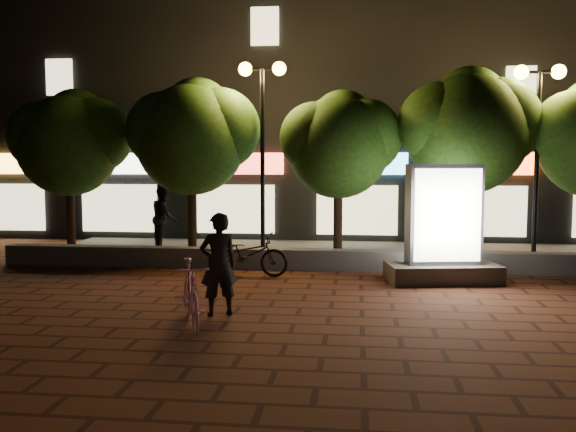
# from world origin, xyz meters

# --- Properties ---
(ground) EXTENTS (80.00, 80.00, 0.00)m
(ground) POSITION_xyz_m (0.00, 0.00, 0.00)
(ground) COLOR #502519
(ground) RESTS_ON ground
(retaining_wall) EXTENTS (16.00, 0.45, 0.50)m
(retaining_wall) POSITION_xyz_m (0.00, 4.00, 0.25)
(retaining_wall) COLOR #605E5A
(retaining_wall) RESTS_ON ground
(sidewalk) EXTENTS (16.00, 5.00, 0.08)m
(sidewalk) POSITION_xyz_m (0.00, 6.50, 0.04)
(sidewalk) COLOR #605E5A
(sidewalk) RESTS_ON ground
(building_block) EXTENTS (28.00, 8.12, 11.30)m
(building_block) POSITION_xyz_m (-0.01, 12.99, 5.00)
(building_block) COLOR black
(building_block) RESTS_ON ground
(tree_far_left) EXTENTS (3.36, 2.80, 4.63)m
(tree_far_left) POSITION_xyz_m (-6.95, 5.46, 3.29)
(tree_far_left) COLOR black
(tree_far_left) RESTS_ON sidewalk
(tree_left) EXTENTS (3.60, 3.00, 4.89)m
(tree_left) POSITION_xyz_m (-3.45, 5.46, 3.44)
(tree_left) COLOR black
(tree_left) RESTS_ON sidewalk
(tree_mid) EXTENTS (3.24, 2.70, 4.50)m
(tree_mid) POSITION_xyz_m (0.55, 5.46, 3.22)
(tree_mid) COLOR black
(tree_mid) RESTS_ON sidewalk
(tree_right) EXTENTS (3.72, 3.10, 5.07)m
(tree_right) POSITION_xyz_m (3.86, 5.46, 3.57)
(tree_right) COLOR black
(tree_right) RESTS_ON sidewalk
(street_lamp_left) EXTENTS (1.26, 0.36, 5.18)m
(street_lamp_left) POSITION_xyz_m (-1.50, 5.20, 4.03)
(street_lamp_left) COLOR black
(street_lamp_left) RESTS_ON sidewalk
(street_lamp_right) EXTENTS (1.26, 0.36, 4.98)m
(street_lamp_right) POSITION_xyz_m (5.50, 5.20, 3.89)
(street_lamp_right) COLOR black
(street_lamp_right) RESTS_ON sidewalk
(ad_kiosk) EXTENTS (2.57, 1.59, 2.60)m
(ad_kiosk) POSITION_xyz_m (2.90, 2.80, 1.05)
(ad_kiosk) COLOR #605E5A
(ad_kiosk) RESTS_ON ground
(scooter_pink) EXTENTS (1.13, 1.83, 1.06)m
(scooter_pink) POSITION_xyz_m (-1.63, -1.43, 0.53)
(scooter_pink) COLOR #F89BCD
(scooter_pink) RESTS_ON ground
(rider) EXTENTS (0.77, 0.67, 1.78)m
(rider) POSITION_xyz_m (-1.34, -0.68, 0.89)
(rider) COLOR black
(rider) RESTS_ON ground
(scooter_parked) EXTENTS (1.99, 0.87, 1.01)m
(scooter_parked) POSITION_xyz_m (-1.51, 3.00, 0.51)
(scooter_parked) COLOR black
(scooter_parked) RESTS_ON ground
(pedestrian) EXTENTS (0.91, 1.07, 1.95)m
(pedestrian) POSITION_xyz_m (-4.54, 6.24, 1.05)
(pedestrian) COLOR black
(pedestrian) RESTS_ON sidewalk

